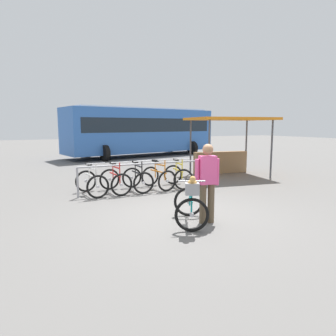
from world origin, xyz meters
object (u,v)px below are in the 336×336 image
at_px(racked_bike_yellow, 178,176).
at_px(racked_bike_orange, 158,177).
at_px(racked_bike_white, 92,183).
at_px(racked_bike_black, 137,179).
at_px(featured_bicycle, 191,202).
at_px(market_stall, 226,140).
at_px(person_with_featured_bike, 207,180).
at_px(racked_bike_red, 115,181).
at_px(bus_distant, 142,129).

bearing_deg(racked_bike_yellow, racked_bike_orange, 178.89).
distance_m(racked_bike_white, racked_bike_black, 1.40).
bearing_deg(racked_bike_yellow, featured_bicycle, -114.39).
bearing_deg(racked_bike_white, market_stall, 13.25).
relative_size(person_with_featured_bike, market_stall, 0.48).
xyz_separation_m(racked_bike_white, racked_bike_orange, (2.10, -0.04, -0.00)).
xyz_separation_m(racked_bike_white, featured_bicycle, (1.18, -3.62, 0.12)).
bearing_deg(person_with_featured_bike, featured_bicycle, -179.90).
distance_m(racked_bike_red, featured_bicycle, 3.64).
bearing_deg(person_with_featured_bike, racked_bike_yellow, 71.03).
height_order(racked_bike_red, racked_bike_yellow, same).
xyz_separation_m(racked_bike_red, featured_bicycle, (0.48, -3.60, 0.12)).
xyz_separation_m(racked_bike_yellow, featured_bicycle, (-1.62, -3.56, 0.12)).
bearing_deg(racked_bike_yellow, racked_bike_black, 178.89).
xyz_separation_m(racked_bike_black, racked_bike_yellow, (1.40, -0.03, 0.00)).
height_order(racked_bike_black, person_with_featured_bike, person_with_featured_bike).
xyz_separation_m(racked_bike_white, person_with_featured_bike, (1.57, -3.62, 0.54)).
relative_size(bus_distant, market_stall, 3.01).
bearing_deg(racked_bike_black, featured_bicycle, -93.44).
relative_size(racked_bike_white, market_stall, 0.34).
height_order(featured_bicycle, market_stall, market_stall).
relative_size(racked_bike_orange, bus_distant, 0.12).
relative_size(racked_bike_black, bus_distant, 0.11).
height_order(racked_bike_red, racked_bike_orange, same).
xyz_separation_m(racked_bike_yellow, market_stall, (2.93, 1.40, 1.03)).
relative_size(racked_bike_yellow, person_with_featured_bike, 0.73).
bearing_deg(market_stall, racked_bike_yellow, -154.41).
bearing_deg(racked_bike_orange, person_with_featured_bike, -98.35).
distance_m(featured_bicycle, bus_distant, 14.34).
xyz_separation_m(racked_bike_white, racked_bike_black, (1.40, -0.03, -0.00)).
height_order(racked_bike_yellow, bus_distant, bus_distant).
height_order(racked_bike_yellow, featured_bicycle, featured_bicycle).
height_order(racked_bike_white, featured_bicycle, featured_bicycle).
bearing_deg(racked_bike_black, bus_distant, 67.65).
relative_size(racked_bike_white, racked_bike_black, 1.06).
relative_size(featured_bicycle, person_with_featured_bike, 0.77).
bearing_deg(racked_bike_red, market_stall, 15.16).
bearing_deg(person_with_featured_bike, racked_bike_white, 113.53).
xyz_separation_m(racked_bike_white, racked_bike_yellow, (2.80, -0.05, -0.00)).
bearing_deg(racked_bike_black, racked_bike_yellow, -1.11).
bearing_deg(bus_distant, racked_bike_orange, -108.82).
height_order(person_with_featured_bike, bus_distant, bus_distant).
distance_m(person_with_featured_bike, market_stall, 6.49).
xyz_separation_m(racked_bike_red, bus_distant, (4.82, 10.00, 1.37)).
relative_size(racked_bike_red, racked_bike_orange, 0.94).
distance_m(racked_bike_white, bus_distant, 11.50).
bearing_deg(racked_bike_red, bus_distant, 64.28).
xyz_separation_m(racked_bike_red, racked_bike_black, (0.70, -0.01, -0.00)).
bearing_deg(bus_distant, person_with_featured_bike, -106.16).
height_order(person_with_featured_bike, market_stall, market_stall).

